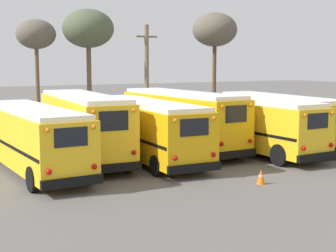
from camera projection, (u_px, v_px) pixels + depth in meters
The scene contains 13 objects.
ground_plane at pixel (168, 156), 27.40m from camera, with size 160.00×160.00×0.00m, color #5B5956.
school_bus_0 at pixel (33, 136), 23.31m from camera, with size 3.00×10.17×2.97m.
school_bus_1 at pixel (84, 125), 25.93m from camera, with size 2.95×9.93×3.37m.
school_bus_2 at pixel (146, 128), 26.28m from camera, with size 2.83×10.44×3.01m.
school_bus_3 at pixel (182, 119), 28.85m from camera, with size 2.95×9.93×3.32m.
school_bus_4 at pixel (245, 122), 28.51m from camera, with size 3.03×10.89×3.00m.
school_bus_5 at pixel (279, 119), 30.36m from camera, with size 2.77×9.98×3.00m.
utility_pole at pixel (147, 73), 41.26m from camera, with size 1.80×0.35×7.89m.
bare_tree_0 at pixel (88, 29), 41.36m from camera, with size 4.14×4.14×9.17m.
bare_tree_1 at pixel (215, 31), 44.39m from camera, with size 3.87×3.87×9.16m.
bare_tree_2 at pixel (36, 36), 40.42m from camera, with size 3.11×3.11×8.28m.
fence_line at pixel (111, 121), 34.58m from camera, with size 22.63×0.06×1.42m.
traffic_cone at pixel (261, 177), 21.10m from camera, with size 0.36×0.36×0.62m.
Camera 1 is at (-12.61, -23.85, 5.04)m, focal length 55.00 mm.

